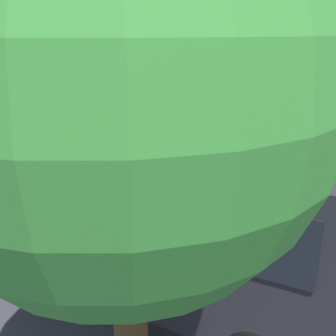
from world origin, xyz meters
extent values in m
plane|color=#38383D|center=(0.00, 0.00, 0.00)|extent=(80.00, 80.00, 0.00)
cube|color=#26262B|center=(1.22, 4.63, 1.85)|extent=(10.23, 3.21, 2.80)
cube|color=black|center=(1.13, 3.37, 2.41)|extent=(8.45, 0.64, 1.01)
cube|color=black|center=(1.31, 5.90, 2.41)|extent=(8.45, 0.64, 1.01)
cube|color=#1959B2|center=(1.13, 3.37, 1.29)|extent=(8.85, 0.66, 0.28)
cube|color=black|center=(1.22, 4.63, 0.23)|extent=(9.42, 2.95, 0.45)
torus|color=black|center=(4.66, 3.26, 0.50)|extent=(1.02, 0.39, 1.00)
torus|color=black|center=(-2.38, 3.75, 0.50)|extent=(1.02, 0.39, 1.00)
cylinder|color=black|center=(-1.39, 1.88, 0.48)|extent=(0.13, 0.13, 0.79)
cube|color=black|center=(-1.39, 1.84, 0.05)|extent=(0.11, 0.27, 0.10)
cylinder|color=black|center=(-1.55, 1.89, 0.48)|extent=(0.13, 0.13, 0.79)
cube|color=black|center=(-1.55, 1.85, 0.05)|extent=(0.11, 0.27, 0.10)
cube|color=navy|center=(-1.47, 1.88, 1.21)|extent=(0.39, 0.30, 0.66)
cylinder|color=navy|center=(-1.23, 1.87, 1.22)|extent=(0.09, 0.09, 0.63)
sphere|color=tan|center=(-1.23, 1.87, 0.91)|extent=(0.09, 0.09, 0.09)
cylinder|color=navy|center=(-1.71, 1.89, 1.22)|extent=(0.09, 0.09, 0.63)
sphere|color=tan|center=(-1.71, 1.89, 0.91)|extent=(0.09, 0.09, 0.09)
sphere|color=tan|center=(-1.47, 1.88, 1.67)|extent=(0.25, 0.25, 0.24)
cylinder|color=#473823|center=(-0.31, 2.16, 0.45)|extent=(0.12, 0.12, 0.74)
cube|color=black|center=(-0.31, 2.12, 0.05)|extent=(0.10, 0.26, 0.10)
cylinder|color=#473823|center=(-0.47, 2.16, 0.45)|extent=(0.12, 0.12, 0.74)
cube|color=black|center=(-0.47, 2.12, 0.05)|extent=(0.10, 0.26, 0.10)
cube|color=navy|center=(-0.39, 2.16, 1.13)|extent=(0.38, 0.28, 0.62)
cylinder|color=navy|center=(-0.15, 2.16, 1.15)|extent=(0.09, 0.09, 0.59)
sphere|color=tan|center=(-0.15, 2.16, 0.85)|extent=(0.09, 0.09, 0.09)
cylinder|color=navy|center=(-0.63, 2.15, 1.15)|extent=(0.09, 0.09, 0.59)
sphere|color=tan|center=(-0.63, 2.15, 0.85)|extent=(0.09, 0.09, 0.09)
sphere|color=tan|center=(-0.39, 2.16, 1.57)|extent=(0.22, 0.22, 0.22)
cylinder|color=black|center=(0.90, 1.76, 0.45)|extent=(0.12, 0.12, 0.73)
cube|color=black|center=(0.90, 1.72, 0.05)|extent=(0.11, 0.26, 0.10)
cylinder|color=black|center=(0.74, 1.76, 0.45)|extent=(0.12, 0.12, 0.73)
cube|color=black|center=(0.74, 1.72, 0.05)|extent=(0.11, 0.26, 0.10)
cube|color=navy|center=(0.82, 1.76, 1.12)|extent=(0.39, 0.29, 0.61)
cylinder|color=navy|center=(1.06, 1.77, 1.13)|extent=(0.09, 0.09, 0.58)
sphere|color=tan|center=(1.06, 1.77, 0.84)|extent=(0.09, 0.09, 0.09)
cylinder|color=navy|center=(0.58, 1.76, 1.13)|extent=(0.09, 0.09, 0.58)
sphere|color=tan|center=(0.58, 1.76, 0.84)|extent=(0.09, 0.09, 0.09)
sphere|color=tan|center=(0.82, 1.76, 1.55)|extent=(0.22, 0.22, 0.22)
cylinder|color=black|center=(1.95, 2.16, 0.46)|extent=(0.15, 0.15, 0.76)
cube|color=black|center=(1.94, 2.12, 0.05)|extent=(0.16, 0.28, 0.10)
cylinder|color=black|center=(1.79, 2.20, 0.46)|extent=(0.15, 0.15, 0.76)
cube|color=black|center=(1.78, 2.16, 0.05)|extent=(0.16, 0.28, 0.10)
cube|color=black|center=(1.87, 2.18, 1.16)|extent=(0.44, 0.37, 0.63)
cylinder|color=black|center=(2.10, 2.12, 1.18)|extent=(0.11, 0.11, 0.60)
sphere|color=tan|center=(2.10, 2.12, 0.88)|extent=(0.11, 0.11, 0.09)
cylinder|color=black|center=(1.64, 2.24, 1.18)|extent=(0.11, 0.11, 0.60)
sphere|color=tan|center=(1.64, 2.24, 0.88)|extent=(0.11, 0.11, 0.09)
sphere|color=tan|center=(1.87, 2.18, 1.61)|extent=(0.28, 0.28, 0.23)
cylinder|color=black|center=(3.18, 1.84, 0.49)|extent=(0.14, 0.14, 0.80)
cube|color=black|center=(3.19, 1.80, 0.05)|extent=(0.14, 0.27, 0.10)
cylinder|color=black|center=(3.02, 1.82, 0.49)|extent=(0.14, 0.14, 0.80)
cube|color=black|center=(3.03, 1.78, 0.05)|extent=(0.14, 0.27, 0.10)
cube|color=#3F594C|center=(3.10, 1.83, 1.22)|extent=(0.42, 0.34, 0.66)
cylinder|color=#3F594C|center=(3.34, 1.87, 1.23)|extent=(0.10, 0.10, 0.63)
sphere|color=tan|center=(3.34, 1.87, 0.92)|extent=(0.10, 0.10, 0.09)
cylinder|color=#3F594C|center=(2.86, 1.79, 1.23)|extent=(0.10, 0.10, 0.63)
sphere|color=tan|center=(2.86, 1.79, 0.92)|extent=(0.10, 0.10, 0.09)
sphere|color=tan|center=(3.10, 1.83, 1.69)|extent=(0.27, 0.27, 0.24)
torus|color=black|center=(-2.29, 2.61, 0.30)|extent=(0.61, 0.17, 0.60)
cylinder|color=silver|center=(-2.29, 2.61, 0.30)|extent=(0.13, 0.11, 0.12)
cylinder|color=silver|center=(-2.34, 2.62, 0.65)|extent=(0.32, 0.07, 0.67)
cube|color=#198C33|center=(-2.94, 2.65, 0.63)|extent=(0.86, 0.33, 0.36)
cylinder|color=silver|center=(-3.29, 2.81, 0.42)|extent=(0.45, 0.11, 0.08)
cylinder|color=black|center=(-2.39, 2.62, 0.95)|extent=(0.07, 0.58, 0.04)
torus|color=black|center=(2.48, -1.65, 0.30)|extent=(0.61, 0.16, 0.60)
cylinder|color=silver|center=(2.48, -1.65, 0.30)|extent=(0.12, 0.11, 0.12)
torus|color=black|center=(3.29, -1.68, 1.51)|extent=(0.84, 0.17, 0.83)
cylinder|color=silver|center=(3.29, -1.68, 1.51)|extent=(0.13, 0.13, 0.12)
cylinder|color=silver|center=(2.22, -1.63, 0.54)|extent=(0.70, 0.09, 0.20)
cube|color=black|center=(2.57, -1.65, 1.03)|extent=(0.78, 0.32, 0.90)
cube|color=black|center=(2.79, -1.66, 1.45)|extent=(0.46, 0.24, 0.54)
cylinder|color=silver|center=(2.94, -1.81, 1.21)|extent=(0.32, 0.09, 0.42)
cylinder|color=black|center=(2.00, -1.62, 0.74)|extent=(0.06, 0.58, 0.04)
cube|color=black|center=(2.37, -1.64, 1.25)|extent=(0.44, 0.36, 0.49)
sphere|color=white|center=(2.00, -1.62, 1.01)|extent=(0.27, 0.27, 0.26)
cylinder|color=black|center=(2.22, -1.45, 1.01)|extent=(0.46, 0.11, 0.25)
cylinder|color=black|center=(2.74, -1.48, 1.21)|extent=(0.39, 0.12, 0.30)
cylinder|color=black|center=(2.20, -1.81, 1.01)|extent=(0.46, 0.11, 0.25)
cylinder|color=black|center=(2.72, -1.84, 1.21)|extent=(0.39, 0.12, 0.30)
cube|color=orange|center=(1.23, -2.53, 0.01)|extent=(0.34, 0.34, 0.03)
cone|color=orange|center=(1.23, -2.53, 0.33)|extent=(0.26, 0.26, 0.60)
cylinder|color=white|center=(1.23, -2.53, 0.30)|extent=(0.19, 0.19, 0.07)
sphere|color=#358632|center=(-1.33, 8.18, 4.63)|extent=(3.26, 3.26, 3.26)
cube|color=white|center=(-0.97, -0.50, 0.00)|extent=(0.29, 4.46, 0.01)
cube|color=white|center=(1.86, -0.50, 0.00)|extent=(0.29, 4.43, 0.01)
cube|color=white|center=(4.68, -0.50, 0.00)|extent=(0.32, 4.99, 0.01)
camera|label=1|loc=(-2.79, 10.79, 5.08)|focal=41.99mm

